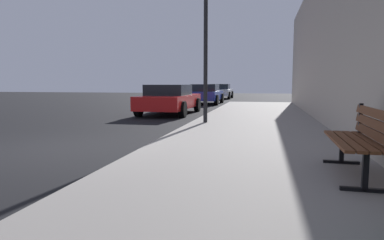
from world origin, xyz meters
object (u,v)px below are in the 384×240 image
at_px(car_white, 220,91).
at_px(car_blue, 206,94).
at_px(car_red, 170,99).
at_px(street_lamp, 206,26).
at_px(bench, 361,136).

bearing_deg(car_white, car_blue, -89.56).
height_order(car_blue, car_white, same).
relative_size(car_red, car_white, 1.12).
xyz_separation_m(street_lamp, car_white, (-2.07, 19.49, -2.36)).
bearing_deg(car_red, street_lamp, -60.98).
height_order(bench, car_red, car_red).
xyz_separation_m(street_lamp, car_blue, (-2.00, 11.64, -2.36)).
bearing_deg(car_white, bench, -78.67).
height_order(bench, street_lamp, street_lamp).
height_order(street_lamp, car_blue, street_lamp).
relative_size(bench, car_red, 0.35).
bearing_deg(car_blue, car_red, -92.00).
distance_m(bench, car_white, 25.44).
distance_m(street_lamp, car_white, 19.74).
bearing_deg(bench, street_lamp, 120.00).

